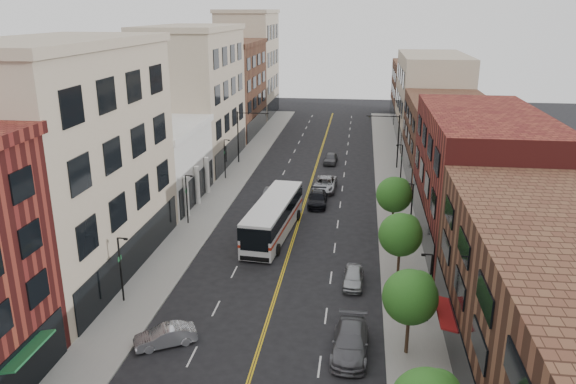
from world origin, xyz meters
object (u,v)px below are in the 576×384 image
at_px(car_lane_a, 318,199).
at_px(car_parked_far, 353,277).
at_px(car_angle_b, 165,336).
at_px(city_bus, 273,215).
at_px(car_parked_mid, 350,342).
at_px(car_lane_c, 331,158).
at_px(car_lane_b, 325,184).
at_px(car_lane_behind, 273,193).

bearing_deg(car_lane_a, car_parked_far, -78.06).
bearing_deg(car_lane_a, car_angle_b, -105.95).
xyz_separation_m(city_bus, car_parked_mid, (7.80, -18.67, -1.22)).
relative_size(car_angle_b, car_parked_far, 1.00).
relative_size(city_bus, car_lane_c, 3.18).
relative_size(car_parked_far, car_lane_a, 0.79).
height_order(car_parked_far, car_lane_b, car_lane_b).
distance_m(car_parked_far, car_lane_behind, 22.07).
relative_size(car_lane_behind, car_lane_a, 0.90).
relative_size(city_bus, car_parked_far, 3.43).
distance_m(car_angle_b, car_parked_mid, 11.86).
distance_m(car_parked_far, car_lane_c, 36.69).
bearing_deg(car_lane_c, car_lane_b, -86.24).
height_order(car_angle_b, car_parked_far, car_parked_far).
height_order(car_parked_mid, car_lane_c, car_parked_mid).
bearing_deg(car_lane_c, car_angle_b, -96.07).
height_order(car_parked_mid, car_lane_a, car_parked_mid).
xyz_separation_m(car_lane_b, car_lane_c, (-0.02, 12.45, -0.06)).
xyz_separation_m(car_parked_far, car_lane_a, (-4.30, 18.54, 0.05)).
distance_m(car_angle_b, car_parked_far, 15.47).
relative_size(car_lane_b, car_lane_c, 1.33).
height_order(car_angle_b, car_lane_c, car_lane_c).
xyz_separation_m(car_lane_behind, car_lane_b, (5.65, 4.12, 0.04)).
relative_size(car_lane_behind, car_lane_c, 1.06).
bearing_deg(car_angle_b, car_parked_mid, 63.86).
xyz_separation_m(car_lane_behind, car_lane_a, (5.21, -1.38, -0.02)).
distance_m(city_bus, car_angle_b, 19.77).
relative_size(car_lane_a, car_lane_b, 0.88).
bearing_deg(car_lane_behind, car_parked_far, 119.27).
xyz_separation_m(city_bus, car_parked_far, (7.80, -9.35, -1.33)).
relative_size(car_angle_b, car_lane_behind, 0.87).
bearing_deg(car_lane_b, car_lane_a, -92.13).
bearing_deg(car_lane_a, city_bus, -111.99).
bearing_deg(car_angle_b, car_lane_behind, 146.32).
bearing_deg(city_bus, car_parked_far, -45.09).
height_order(car_angle_b, car_lane_b, car_lane_b).
relative_size(city_bus, car_lane_behind, 3.01).
bearing_deg(car_lane_b, car_angle_b, -100.82).
relative_size(car_parked_far, car_lane_c, 0.93).
relative_size(car_angle_b, car_parked_mid, 0.72).
distance_m(car_lane_behind, car_lane_b, 6.99).
bearing_deg(car_parked_mid, car_parked_far, 92.37).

